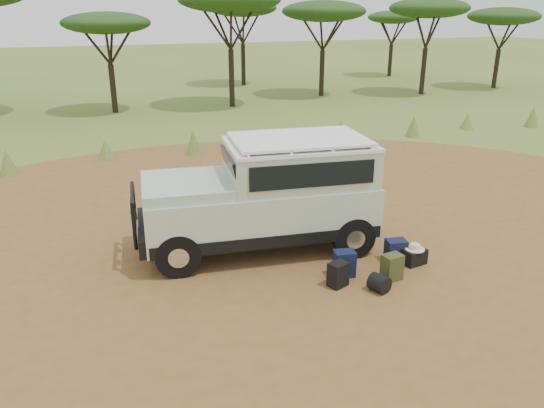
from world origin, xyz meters
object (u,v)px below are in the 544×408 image
object	(u,v)px
backpack_navy	(344,264)
hard_case	(414,257)
backpack_black	(338,275)
backpack_olive	(392,267)
safari_vehicle	(267,197)
walking_staff	(179,210)
duffel_navy	(396,250)

from	to	relation	value
backpack_navy	hard_case	world-z (taller)	backpack_navy
backpack_black	backpack_olive	size ratio (longest dim) A/B	0.93
safari_vehicle	walking_staff	xyz separation A→B (m)	(-1.74, 0.91, -0.40)
backpack_olive	duffel_navy	bearing A→B (deg)	43.09
walking_staff	backpack_navy	bearing A→B (deg)	-69.44
walking_staff	duffel_navy	xyz separation A→B (m)	(4.04, -2.42, -0.54)
safari_vehicle	backpack_black	size ratio (longest dim) A/B	10.65
safari_vehicle	duffel_navy	distance (m)	2.91
backpack_black	backpack_navy	xyz separation A→B (m)	(0.30, 0.33, 0.02)
backpack_navy	hard_case	xyz separation A→B (m)	(1.59, -0.03, -0.10)
safari_vehicle	backpack_olive	distance (m)	2.97
backpack_black	backpack_navy	bearing A→B (deg)	25.48
walking_staff	hard_case	xyz separation A→B (m)	(4.31, -2.69, -0.61)
safari_vehicle	backpack_olive	world-z (taller)	safari_vehicle
safari_vehicle	walking_staff	bearing A→B (deg)	158.57
walking_staff	duffel_navy	world-z (taller)	walking_staff
safari_vehicle	backpack_olive	bearing A→B (deg)	-44.95
safari_vehicle	backpack_olive	size ratio (longest dim) A/B	9.90
backpack_navy	backpack_olive	bearing A→B (deg)	-19.80
backpack_navy	backpack_olive	xyz separation A→B (m)	(0.80, -0.45, -0.00)
backpack_navy	safari_vehicle	bearing A→B (deg)	128.97
backpack_black	duffel_navy	xyz separation A→B (m)	(1.62, 0.57, -0.01)
walking_staff	backpack_black	distance (m)	3.89
duffel_navy	hard_case	bearing A→B (deg)	-35.63
walking_staff	backpack_navy	size ratio (longest dim) A/B	3.03
backpack_olive	hard_case	bearing A→B (deg)	18.37
backpack_black	hard_case	distance (m)	1.91
backpack_black	hard_case	world-z (taller)	backpack_black
safari_vehicle	duffel_navy	bearing A→B (deg)	-27.10
safari_vehicle	backpack_navy	world-z (taller)	safari_vehicle
backpack_olive	backpack_black	bearing A→B (deg)	163.73
backpack_black	backpack_navy	distance (m)	0.44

